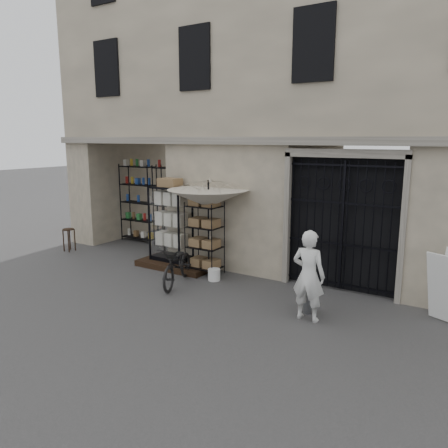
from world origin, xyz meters
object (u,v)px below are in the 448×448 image
Objects in this scene: wire_rack at (205,239)px; shopkeeper at (307,319)px; market_umbrella at (208,194)px; bicycle at (178,284)px; display_cabinet at (171,227)px; steel_bollard at (308,292)px; white_bucket at (214,275)px; wooden_stool at (69,239)px.

shopkeeper is (3.19, -1.29, -0.88)m from wire_rack.
wire_rack is at bearing -172.90° from market_umbrella.
bicycle is at bearing -3.37° from shopkeeper.
display_cabinet is 2.45× the size of steel_bollard.
market_umbrella is 1.64× the size of shopkeeper.
wooden_stool is at bearing -179.89° from white_bucket.
wooden_stool is (-5.16, -0.01, 0.22)m from white_bucket.
white_bucket is at bearing -17.83° from shopkeeper.
wire_rack is (1.17, -0.13, -0.14)m from display_cabinet.
steel_bollard is (3.16, -0.02, 0.43)m from bicycle.
wire_rack is at bearing 4.10° from wooden_stool.
display_cabinet is at bearing 7.52° from wooden_stool.
bicycle is 3.27m from shopkeeper.
market_umbrella reaches higher than white_bucket.
steel_bollard is (4.26, -1.15, -0.59)m from display_cabinet.
bicycle is 4.67m from wooden_stool.
bicycle reaches higher than shopkeeper.
steel_bollard reaches higher than wooden_stool.
white_bucket is (0.38, -0.34, -1.87)m from market_umbrella.
wooden_stool is 0.79× the size of steel_bollard.
steel_bollard is at bearing -19.34° from bicycle.
bicycle is (-0.55, -0.67, -0.14)m from white_bucket.
wooden_stool is 0.40× the size of shopkeeper.
wire_rack is 4.72m from wooden_stool.
shopkeeper is at bearing -22.84° from market_umbrella.
white_bucket is 0.43× the size of wooden_stool.
wire_rack is 3.55m from shopkeeper.
white_bucket reaches higher than shopkeeper.
market_umbrella reaches higher than shopkeeper.
white_bucket is at bearing 31.71° from bicycle.
display_cabinet is 3.60m from wooden_stool.
market_umbrella reaches higher than steel_bollard.
display_cabinet is 4.45m from steel_bollard.
bicycle is at bearing -99.43° from market_umbrella.
wire_rack is 0.95m from white_bucket.
wooden_stool is at bearing 152.87° from bicycle.
wire_rack reaches higher than shopkeeper.
wooden_stool is at bearing -155.26° from display_cabinet.
white_bucket is 0.17× the size of shopkeeper.
display_cabinet is 1.18m from wire_rack.
steel_bollard is at bearing -67.86° from shopkeeper.
display_cabinet is 1.88m from bicycle.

